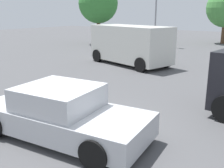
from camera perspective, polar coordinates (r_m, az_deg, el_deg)
The scene contains 4 objects.
ground_plane at distance 6.78m, azimuth -6.75°, elevation -10.88°, with size 80.00×80.00×0.00m, color #515154.
sedan_foreground at distance 6.58m, azimuth -10.72°, elevation -6.32°, with size 4.48×2.37×1.27m.
van_white at distance 15.49m, azimuth 3.97°, elevation 8.65°, with size 5.35×3.27×2.23m.
tree_back_center at distance 25.93m, azimuth -3.00°, elevation 17.01°, with size 3.71×3.71×5.66m.
Camera 1 is at (4.23, -4.38, 2.97)m, focal length 42.27 mm.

